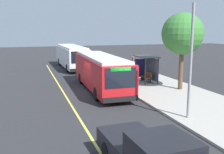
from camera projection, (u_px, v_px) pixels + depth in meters
ground_plane at (91, 92)px, 21.76m from camera, size 120.00×120.00×0.00m
sidewalk_curb at (156, 86)px, 23.59m from camera, size 44.00×6.40×0.15m
lane_stripe_center at (64, 94)px, 21.09m from camera, size 36.00×0.14×0.01m
transit_bus_main at (101, 71)px, 22.33m from camera, size 10.70×2.80×2.95m
transit_bus_second at (72, 56)px, 35.09m from camera, size 11.28×2.82×2.95m
bus_shelter at (147, 63)px, 25.25m from camera, size 2.90×1.60×2.48m
waiting_bench at (147, 77)px, 25.34m from camera, size 1.60×0.48×0.95m
route_sign_post at (133, 67)px, 22.30m from camera, size 0.44×0.08×2.80m
street_tree_near_shelter at (183, 34)px, 21.39m from camera, size 3.42×3.42×6.35m
utility_pole at (191, 62)px, 14.52m from camera, size 0.16×0.16×6.40m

